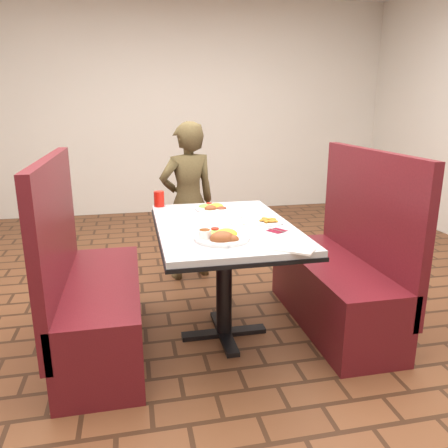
{
  "coord_description": "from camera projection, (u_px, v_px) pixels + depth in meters",
  "views": [
    {
      "loc": [
        -0.53,
        -2.5,
        1.45
      ],
      "look_at": [
        0.0,
        0.0,
        0.75
      ],
      "focal_mm": 35.0,
      "sensor_mm": 36.0,
      "label": 1
    }
  ],
  "objects": [
    {
      "name": "plantain_plate",
      "position": [
        269.0,
        221.0,
        2.66
      ],
      "size": [
        0.18,
        0.18,
        0.03
      ],
      "rotation": [
        0.0,
        0.0,
        0.11
      ],
      "color": "white",
      "rests_on": "dining_table"
    },
    {
      "name": "knife_utensil",
      "position": [
        222.0,
        242.0,
        2.27
      ],
      "size": [
        0.05,
        0.18,
        0.0
      ],
      "primitive_type": "cube",
      "rotation": [
        0.0,
        0.0,
        0.2
      ],
      "color": "#B8B9BD",
      "rests_on": "dining_table"
    },
    {
      "name": "near_dinner_plate",
      "position": [
        221.0,
        234.0,
        2.33
      ],
      "size": [
        0.3,
        0.3,
        0.09
      ],
      "rotation": [
        0.0,
        0.0,
        0.08
      ],
      "color": "white",
      "rests_on": "dining_table"
    },
    {
      "name": "lettuce_shreds",
      "position": [
        228.0,
        221.0,
        2.71
      ],
      "size": [
        0.28,
        0.32,
        0.0
      ],
      "primitive_type": null,
      "color": "#89BC4B",
      "rests_on": "dining_table"
    },
    {
      "name": "room",
      "position": [
        224.0,
        15.0,
        2.34
      ],
      "size": [
        7.0,
        7.04,
        2.82
      ],
      "color": "brown",
      "rests_on": "ground"
    },
    {
      "name": "booth_bench_right",
      "position": [
        341.0,
        278.0,
        2.92
      ],
      "size": [
        0.47,
        1.2,
        1.17
      ],
      "color": "maroon",
      "rests_on": "ground"
    },
    {
      "name": "far_dinner_plate",
      "position": [
        213.0,
        206.0,
        3.0
      ],
      "size": [
        0.25,
        0.25,
        0.06
      ],
      "rotation": [
        0.0,
        0.0,
        -0.0
      ],
      "color": "white",
      "rests_on": "dining_table"
    },
    {
      "name": "maroon_napkin",
      "position": [
        277.0,
        231.0,
        2.5
      ],
      "size": [
        0.12,
        0.12,
        0.0
      ],
      "primitive_type": "cube",
      "rotation": [
        0.0,
        0.0,
        0.57
      ],
      "color": "maroon",
      "rests_on": "dining_table"
    },
    {
      "name": "spoon_utensil",
      "position": [
        276.0,
        230.0,
        2.5
      ],
      "size": [
        0.08,
        0.1,
        0.0
      ],
      "primitive_type": "cube",
      "rotation": [
        0.0,
        0.0,
        0.64
      ],
      "color": "silver",
      "rests_on": "dining_table"
    },
    {
      "name": "diner_person",
      "position": [
        188.0,
        202.0,
        3.65
      ],
      "size": [
        0.55,
        0.43,
        1.32
      ],
      "primitive_type": "imported",
      "rotation": [
        0.0,
        0.0,
        3.4
      ],
      "color": "brown",
      "rests_on": "ground"
    },
    {
      "name": "paper_napkin",
      "position": [
        296.0,
        249.0,
        2.18
      ],
      "size": [
        0.23,
        0.22,
        0.01
      ],
      "primitive_type": "cube",
      "rotation": [
        0.0,
        0.0,
        -0.65
      ],
      "color": "white",
      "rests_on": "dining_table"
    },
    {
      "name": "dining_table",
      "position": [
        224.0,
        239.0,
        2.67
      ],
      "size": [
        0.81,
        1.21,
        0.75
      ],
      "color": "silver",
      "rests_on": "ground"
    },
    {
      "name": "booth_bench_left",
      "position": [
        93.0,
        299.0,
        2.6
      ],
      "size": [
        0.47,
        1.2,
        1.17
      ],
      "color": "maroon",
      "rests_on": "ground"
    },
    {
      "name": "fork_utensil",
      "position": [
        228.0,
        242.0,
        2.27
      ],
      "size": [
        0.01,
        0.14,
        0.0
      ],
      "primitive_type": "cube",
      "rotation": [
        0.0,
        0.0,
        -0.03
      ],
      "color": "silver",
      "rests_on": "dining_table"
    },
    {
      "name": "red_tumbler",
      "position": [
        159.0,
        199.0,
        3.09
      ],
      "size": [
        0.07,
        0.07,
        0.11
      ],
      "primitive_type": "cylinder",
      "color": "red",
      "rests_on": "dining_table"
    }
  ]
}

